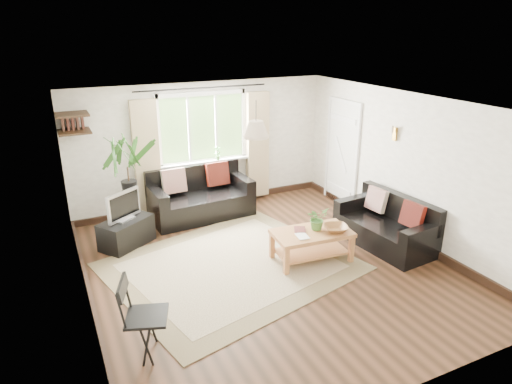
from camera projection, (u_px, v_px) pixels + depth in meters
name	position (u px, v px, depth m)	size (l,w,h in m)	color
floor	(268.00, 267.00, 6.76)	(5.50, 5.50, 0.00)	black
ceiling	(269.00, 104.00, 5.93)	(5.50, 5.50, 0.00)	white
wall_back	(203.00, 146.00, 8.67)	(5.00, 0.02, 2.40)	beige
wall_front	(410.00, 288.00, 4.01)	(5.00, 0.02, 2.40)	beige
wall_left	(78.00, 223.00, 5.33)	(0.02, 5.50, 2.40)	beige
wall_right	(406.00, 168.00, 7.35)	(0.02, 5.50, 2.40)	beige
rug	(231.00, 266.00, 6.76)	(3.28, 2.81, 0.02)	beige
window	(203.00, 128.00, 8.51)	(2.50, 0.16, 2.16)	white
door	(342.00, 154.00, 8.85)	(0.06, 0.96, 2.06)	silver
corner_shelf	(73.00, 123.00, 7.31)	(0.50, 0.50, 0.34)	black
pendant_lamp	(256.00, 125.00, 6.38)	(0.36, 0.36, 0.54)	beige
wall_sconce	(394.00, 132.00, 7.39)	(0.12, 0.12, 0.28)	beige
sofa_back	(201.00, 194.00, 8.39)	(1.84, 0.92, 0.87)	black
sofa_right	(385.00, 223.00, 7.32)	(0.81, 1.62, 0.76)	black
coffee_table	(311.00, 246.00, 6.88)	(1.16, 0.64, 0.48)	#966331
table_plant	(317.00, 218.00, 6.81)	(0.31, 0.27, 0.35)	#3F702C
bowl	(336.00, 228.00, 6.80)	(0.35, 0.35, 0.09)	brown
book_a	(297.00, 237.00, 6.60)	(0.16, 0.22, 0.02)	white
book_b	(294.00, 230.00, 6.82)	(0.17, 0.23, 0.02)	#552622
tv_stand	(127.00, 232.00, 7.34)	(0.84, 0.47, 0.45)	black
tv	(124.00, 205.00, 7.18)	(0.65, 0.22, 0.49)	#A5A5AA
palm_stand	(130.00, 187.00, 7.50)	(0.66, 0.66, 1.71)	black
folding_chair	(147.00, 318.00, 4.83)	(0.47, 0.47, 0.92)	black
sill_plant	(218.00, 153.00, 8.71)	(0.14, 0.10, 0.27)	#2D6023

